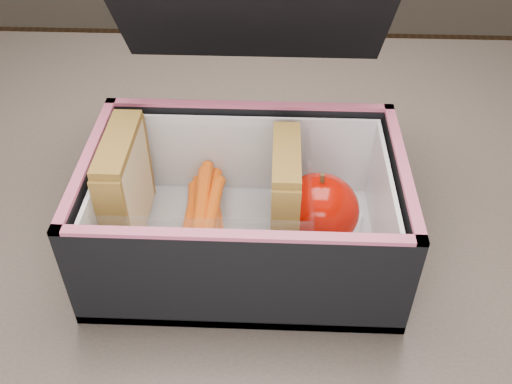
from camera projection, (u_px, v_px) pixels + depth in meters
kitchen_table at (225, 265)px, 0.65m from camera, size 1.20×0.80×0.75m
lunch_bag at (245, 199)px, 0.51m from camera, size 0.28×0.29×0.25m
plastic_tub at (206, 201)px, 0.53m from camera, size 0.19×0.14×0.08m
sandwich_left at (126, 186)px, 0.52m from camera, size 0.03×0.09×0.10m
sandwich_right at (285, 193)px, 0.51m from camera, size 0.02×0.09×0.10m
carrot_sticks at (205, 208)px, 0.55m from camera, size 0.04×0.14×0.03m
paper_napkin at (321, 234)px, 0.54m from camera, size 0.08×0.09×0.01m
red_apple at (319, 210)px, 0.51m from camera, size 0.09×0.09×0.08m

